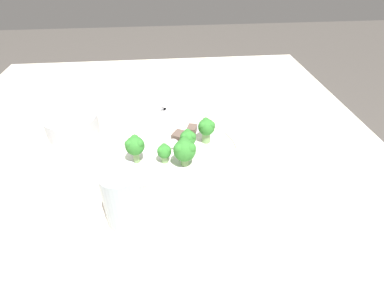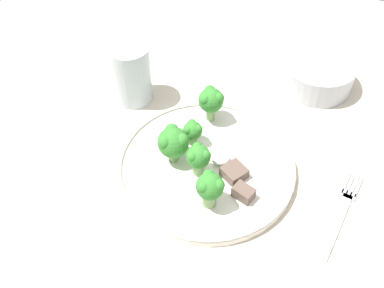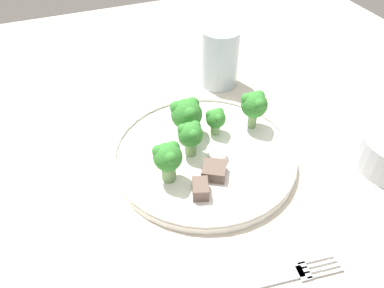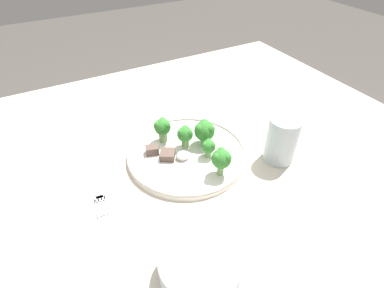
{
  "view_description": "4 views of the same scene",
  "coord_description": "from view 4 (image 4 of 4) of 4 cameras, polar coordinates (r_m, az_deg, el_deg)",
  "views": [
    {
      "loc": [
        -0.59,
        -0.03,
        1.16
      ],
      "look_at": [
        -0.02,
        -0.09,
        0.74
      ],
      "focal_mm": 28.0,
      "sensor_mm": 36.0,
      "label": 1
    },
    {
      "loc": [
        0.14,
        -0.49,
        1.29
      ],
      "look_at": [
        -0.03,
        -0.06,
        0.77
      ],
      "focal_mm": 42.0,
      "sensor_mm": 36.0,
      "label": 2
    },
    {
      "loc": [
        0.38,
        -0.23,
        1.13
      ],
      "look_at": [
        0.01,
        -0.08,
        0.76
      ],
      "focal_mm": 35.0,
      "sensor_mm": 36.0,
      "label": 3
    },
    {
      "loc": [
        0.24,
        0.43,
        1.2
      ],
      "look_at": [
        -0.01,
        -0.04,
        0.76
      ],
      "focal_mm": 28.0,
      "sensor_mm": 36.0,
      "label": 4
    }
  ],
  "objects": [
    {
      "name": "sauce_dollop",
      "position": [
        0.71,
        -1.76,
        -2.21
      ],
      "size": [
        0.03,
        0.03,
        0.02
      ],
      "color": "white",
      "rests_on": "dinner_plate"
    },
    {
      "name": "broccoli_floret_back_left",
      "position": [
        0.65,
        5.61,
        -2.83
      ],
      "size": [
        0.04,
        0.04,
        0.07
      ],
      "color": "#7FA866",
      "rests_on": "dinner_plate"
    },
    {
      "name": "drinking_glass",
      "position": [
        0.73,
        16.62,
        0.38
      ],
      "size": [
        0.07,
        0.07,
        0.11
      ],
      "color": "#B2C1CC",
      "rests_on": "table"
    },
    {
      "name": "broccoli_floret_center_back",
      "position": [
        0.7,
        3.19,
        -0.51
      ],
      "size": [
        0.03,
        0.03,
        0.05
      ],
      "color": "#7FA866",
      "rests_on": "dinner_plate"
    },
    {
      "name": "meat_slice_middle_slice",
      "position": [
        0.71,
        -4.68,
        -2.05
      ],
      "size": [
        0.05,
        0.05,
        0.02
      ],
      "color": "brown",
      "rests_on": "dinner_plate"
    },
    {
      "name": "meat_slice_front_slice",
      "position": [
        0.73,
        -7.59,
        -1.13
      ],
      "size": [
        0.04,
        0.03,
        0.02
      ],
      "color": "brown",
      "rests_on": "dinner_plate"
    },
    {
      "name": "fork",
      "position": [
        0.7,
        -17.56,
        -7.59
      ],
      "size": [
        0.04,
        0.17,
        0.0
      ],
      "color": "silver",
      "rests_on": "table"
    },
    {
      "name": "broccoli_floret_near_rim_left",
      "position": [
        0.72,
        -1.33,
        1.8
      ],
      "size": [
        0.04,
        0.04,
        0.06
      ],
      "color": "#7FA866",
      "rests_on": "dinner_plate"
    },
    {
      "name": "dinner_plate",
      "position": [
        0.73,
        -1.02,
        -1.79
      ],
      "size": [
        0.29,
        0.29,
        0.02
      ],
      "color": "white",
      "rests_on": "table"
    },
    {
      "name": "broccoli_floret_center_left",
      "position": [
        0.74,
        -5.65,
        3.16
      ],
      "size": [
        0.04,
        0.04,
        0.06
      ],
      "color": "#7FA866",
      "rests_on": "dinner_plate"
    },
    {
      "name": "cream_bowl",
      "position": [
        0.53,
        1.52,
        -22.36
      ],
      "size": [
        0.14,
        0.14,
        0.05
      ],
      "color": "#B7BCC6",
      "rests_on": "table"
    },
    {
      "name": "broccoli_floret_front_left",
      "position": [
        0.73,
        2.4,
        2.59
      ],
      "size": [
        0.05,
        0.05,
        0.07
      ],
      "color": "#7FA866",
      "rests_on": "dinner_plate"
    },
    {
      "name": "table",
      "position": [
        0.75,
        0.4,
        -9.48
      ],
      "size": [
        1.32,
        1.18,
        0.71
      ],
      "color": "beige",
      "rests_on": "ground_plane"
    }
  ]
}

